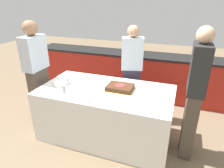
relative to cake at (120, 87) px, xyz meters
name	(u,v)px	position (x,y,z in m)	size (l,w,h in m)	color
ground_plane	(106,134)	(-0.19, -0.07, -0.81)	(14.00, 14.00, 0.00)	#7A664C
back_counter	(132,74)	(-0.19, 1.51, -0.35)	(4.40, 0.58, 0.92)	#A82319
dining_table	(106,113)	(-0.19, -0.07, -0.42)	(1.91, 1.01, 0.78)	white
cake	(120,87)	(0.00, 0.00, 0.00)	(0.40, 0.33, 0.07)	gold
plate_stack	(60,83)	(-0.89, -0.17, 0.01)	(0.19, 0.19, 0.09)	white
wine_glass	(65,90)	(-0.59, -0.51, 0.10)	(0.06, 0.06, 0.19)	white
side_plate_near_cake	(128,82)	(0.03, 0.29, -0.03)	(0.18, 0.18, 0.00)	white
utensil_pile	(85,101)	(-0.31, -0.49, -0.02)	(0.13, 0.11, 0.02)	white
person_cutting_cake	(132,71)	(0.00, 0.65, 0.02)	(0.39, 0.28, 1.60)	#383347
person_seated_left	(37,73)	(-1.37, -0.07, 0.08)	(0.22, 0.41, 1.69)	#4C4238
person_seated_right	(194,95)	(0.98, -0.07, 0.08)	(0.20, 0.39, 1.72)	#4C4238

